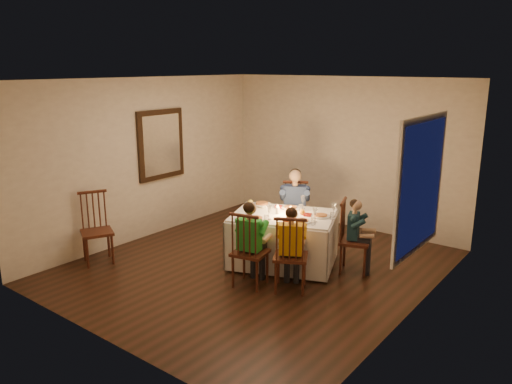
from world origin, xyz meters
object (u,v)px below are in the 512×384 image
Objects in this scene: chair_near_right at (290,289)px; child_yellow at (290,289)px; chair_end at (353,272)px; child_green at (250,285)px; chair_adult at (294,246)px; adult at (294,246)px; serving_bowl at (262,205)px; child_teal at (353,272)px; dining_table at (283,229)px; chair_extra at (99,262)px; chair_near_left at (250,285)px.

child_yellow is at bearing 180.00° from chair_near_right.
child_green reaches higher than chair_end.
child_green is at bearing -108.05° from chair_adult.
adult reaches higher than chair_near_right.
serving_bowl is at bearing -136.87° from chair_adult.
adult is 1.61m from child_green.
serving_bowl is at bearing 81.08° from child_teal.
serving_bowl reaches higher than dining_table.
child_teal is (1.22, -0.35, 0.00)m from chair_adult.
child_green is (0.36, -1.57, 0.00)m from chair_adult.
chair_near_right is 1.48m from serving_bowl.
chair_extra is 2.96m from adult.
dining_table is at bearing -99.34° from adult.
child_yellow is at bearing 139.93° from child_teal.
serving_bowl is at bearing 144.80° from dining_table.
chair_adult is at bearing 73.98° from serving_bowl.
child_green is 1.49m from child_teal.
chair_end is at bearing -47.01° from chair_adult.
dining_table is at bearing -78.06° from chair_near_right.
chair_end is 1.08m from child_yellow.
chair_end is at bearing -0.00° from child_teal.
chair_near_right is 0.98× the size of chair_extra.
chair_adult is 0.98× the size of child_teal.
chair_adult is 0.92× the size of child_yellow.
chair_adult is 0.82× the size of adult.
child_yellow is at bearing -44.05° from chair_extra.
chair_adult and chair_near_right have the same top height.
chair_end is 0.98× the size of chair_extra.
child_teal is at bearing 0.32° from dining_table.
adult is at bearing -89.76° from chair_near_left.
chair_near_left is 0.53m from child_yellow.
chair_near_right is at bearing 180.00° from child_yellow.
adult is at bearing 89.95° from dining_table.
serving_bowl reaches higher than child_green.
chair_adult is 1.27m from child_teal.
child_yellow is at bearing -89.18° from adult.
serving_bowl reaches higher than chair_extra.
child_green reaches higher than chair_adult.
child_teal reaches higher than chair_adult.
chair_end is at bearing -137.93° from child_green.
chair_extra is (-2.15, -1.58, -0.53)m from dining_table.
chair_adult is 0.98× the size of chair_extra.
chair_near_right is at bearing -36.33° from serving_bowl.
adult reaches higher than child_green.
child_teal reaches higher than chair_end.
serving_bowl is at bearing -65.47° from chair_near_right.
chair_end is at bearing -137.93° from chair_near_left.
child_teal is at bearing -139.65° from child_yellow.
dining_table is 1.00m from chair_near_right.
dining_table is at bearing -97.83° from chair_near_left.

